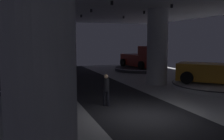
{
  "coord_description": "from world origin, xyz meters",
  "views": [
    {
      "loc": [
        -4.86,
        -9.2,
        3.21
      ],
      "look_at": [
        0.35,
        5.24,
        1.4
      ],
      "focal_mm": 39.86,
      "sensor_mm": 36.0,
      "label": 1
    }
  ],
  "objects_px": {
    "display_platform_deep_right": "(141,69)",
    "display_car_deep_left": "(8,65)",
    "column_right": "(157,47)",
    "pickup_truck_deep_right": "(142,59)",
    "pickup_truck_mid_right": "(223,70)",
    "column_left": "(39,62)",
    "brand_sign_pylon": "(42,69)",
    "display_platform_mid_right": "(217,85)",
    "display_platform_deep_left": "(9,74)",
    "visitor_walking_near": "(106,88)"
  },
  "relations": [
    {
      "from": "column_left",
      "to": "column_right",
      "type": "relative_size",
      "value": 1.0
    },
    {
      "from": "display_platform_mid_right",
      "to": "visitor_walking_near",
      "type": "bearing_deg",
      "value": -167.19
    },
    {
      "from": "pickup_truck_mid_right",
      "to": "display_platform_mid_right",
      "type": "bearing_deg",
      "value": 132.98
    },
    {
      "from": "pickup_truck_mid_right",
      "to": "column_right",
      "type": "bearing_deg",
      "value": 138.43
    },
    {
      "from": "pickup_truck_deep_right",
      "to": "display_platform_mid_right",
      "type": "distance_m",
      "value": 10.49
    },
    {
      "from": "display_platform_deep_right",
      "to": "display_car_deep_left",
      "type": "height_order",
      "value": "display_car_deep_left"
    },
    {
      "from": "column_right",
      "to": "display_platform_deep_right",
      "type": "relative_size",
      "value": 0.97
    },
    {
      "from": "display_platform_deep_right",
      "to": "display_platform_mid_right",
      "type": "height_order",
      "value": "display_platform_deep_right"
    },
    {
      "from": "column_left",
      "to": "display_car_deep_left",
      "type": "distance_m",
      "value": 19.21
    },
    {
      "from": "column_right",
      "to": "brand_sign_pylon",
      "type": "relative_size",
      "value": 1.45
    },
    {
      "from": "column_right",
      "to": "pickup_truck_mid_right",
      "type": "relative_size",
      "value": 1.04
    },
    {
      "from": "visitor_walking_near",
      "to": "pickup_truck_mid_right",
      "type": "bearing_deg",
      "value": 11.06
    },
    {
      "from": "pickup_truck_mid_right",
      "to": "column_left",
      "type": "bearing_deg",
      "value": -148.34
    },
    {
      "from": "brand_sign_pylon",
      "to": "pickup_truck_deep_right",
      "type": "height_order",
      "value": "brand_sign_pylon"
    },
    {
      "from": "column_left",
      "to": "pickup_truck_deep_right",
      "type": "distance_m",
      "value": 21.78
    },
    {
      "from": "brand_sign_pylon",
      "to": "pickup_truck_mid_right",
      "type": "height_order",
      "value": "brand_sign_pylon"
    },
    {
      "from": "column_right",
      "to": "pickup_truck_deep_right",
      "type": "height_order",
      "value": "column_right"
    },
    {
      "from": "column_left",
      "to": "display_car_deep_left",
      "type": "height_order",
      "value": "column_left"
    },
    {
      "from": "pickup_truck_mid_right",
      "to": "display_platform_deep_left",
      "type": "relative_size",
      "value": 0.97
    },
    {
      "from": "display_platform_deep_left",
      "to": "display_car_deep_left",
      "type": "distance_m",
      "value": 0.87
    },
    {
      "from": "column_right",
      "to": "pickup_truck_deep_right",
      "type": "distance_m",
      "value": 8.23
    },
    {
      "from": "column_left",
      "to": "pickup_truck_deep_right",
      "type": "bearing_deg",
      "value": 57.42
    },
    {
      "from": "pickup_truck_deep_right",
      "to": "pickup_truck_mid_right",
      "type": "height_order",
      "value": "pickup_truck_deep_right"
    },
    {
      "from": "display_car_deep_left",
      "to": "display_platform_deep_right",
      "type": "bearing_deg",
      "value": -1.89
    },
    {
      "from": "pickup_truck_mid_right",
      "to": "visitor_walking_near",
      "type": "xyz_separation_m",
      "value": [
        -8.95,
        -1.75,
        -0.32
      ]
    },
    {
      "from": "pickup_truck_deep_right",
      "to": "display_car_deep_left",
      "type": "relative_size",
      "value": 1.21
    },
    {
      "from": "display_platform_deep_right",
      "to": "display_car_deep_left",
      "type": "xyz_separation_m",
      "value": [
        -13.25,
        0.44,
        0.8
      ]
    },
    {
      "from": "column_right",
      "to": "display_platform_deep_left",
      "type": "xyz_separation_m",
      "value": [
        -10.63,
        8.44,
        -2.61
      ]
    },
    {
      "from": "display_platform_mid_right",
      "to": "visitor_walking_near",
      "type": "relative_size",
      "value": 3.83
    },
    {
      "from": "pickup_truck_mid_right",
      "to": "pickup_truck_deep_right",
      "type": "bearing_deg",
      "value": 93.84
    },
    {
      "from": "pickup_truck_mid_right",
      "to": "visitor_walking_near",
      "type": "bearing_deg",
      "value": -168.94
    },
    {
      "from": "display_platform_deep_right",
      "to": "column_right",
      "type": "bearing_deg",
      "value": -108.24
    },
    {
      "from": "column_left",
      "to": "pickup_truck_mid_right",
      "type": "bearing_deg",
      "value": 31.66
    },
    {
      "from": "pickup_truck_mid_right",
      "to": "display_platform_deep_right",
      "type": "bearing_deg",
      "value": 93.94
    },
    {
      "from": "display_platform_deep_right",
      "to": "pickup_truck_mid_right",
      "type": "xyz_separation_m",
      "value": [
        0.76,
        -10.97,
        1.03
      ]
    },
    {
      "from": "display_platform_deep_right",
      "to": "column_left",
      "type": "bearing_deg",
      "value": -122.05
    },
    {
      "from": "column_left",
      "to": "pickup_truck_mid_right",
      "type": "height_order",
      "value": "column_left"
    },
    {
      "from": "display_platform_deep_right",
      "to": "pickup_truck_deep_right",
      "type": "height_order",
      "value": "pickup_truck_deep_right"
    },
    {
      "from": "display_platform_deep_right",
      "to": "pickup_truck_deep_right",
      "type": "bearing_deg",
      "value": -82.94
    },
    {
      "from": "display_car_deep_left",
      "to": "display_platform_mid_right",
      "type": "bearing_deg",
      "value": -39.03
    },
    {
      "from": "brand_sign_pylon",
      "to": "display_platform_deep_left",
      "type": "bearing_deg",
      "value": 98.7
    },
    {
      "from": "display_platform_deep_right",
      "to": "display_platform_mid_right",
      "type": "xyz_separation_m",
      "value": [
        0.54,
        -10.74,
        -0.04
      ]
    },
    {
      "from": "column_right",
      "to": "visitor_walking_near",
      "type": "distance_m",
      "value": 7.55
    },
    {
      "from": "brand_sign_pylon",
      "to": "display_car_deep_left",
      "type": "distance_m",
      "value": 13.58
    },
    {
      "from": "display_platform_deep_right",
      "to": "display_car_deep_left",
      "type": "relative_size",
      "value": 1.24
    },
    {
      "from": "column_left",
      "to": "display_platform_deep_left",
      "type": "height_order",
      "value": "column_left"
    },
    {
      "from": "column_left",
      "to": "display_car_deep_left",
      "type": "bearing_deg",
      "value": 94.75
    },
    {
      "from": "column_left",
      "to": "brand_sign_pylon",
      "type": "height_order",
      "value": "column_left"
    },
    {
      "from": "column_left",
      "to": "column_right",
      "type": "distance_m",
      "value": 13.97
    },
    {
      "from": "display_platform_deep_left",
      "to": "column_right",
      "type": "bearing_deg",
      "value": -38.43
    }
  ]
}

